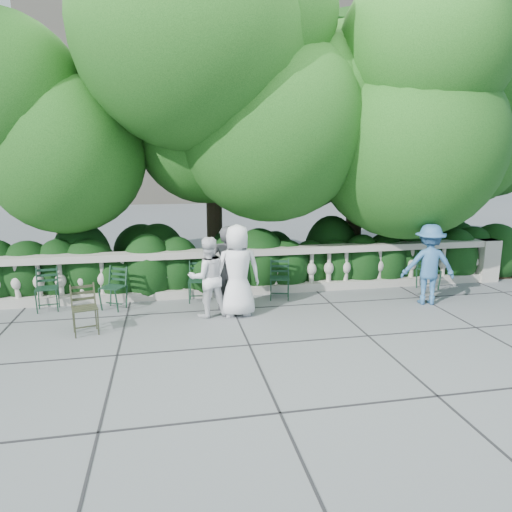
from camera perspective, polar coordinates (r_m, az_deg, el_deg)
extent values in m
plane|color=#5B5F63|center=(8.30, 1.34, -8.18)|extent=(90.00, 90.00, 0.00)
cube|color=#9E998E|center=(9.95, -0.89, -4.20)|extent=(12.00, 0.32, 0.18)
cube|color=#9E998E|center=(9.75, -0.90, 0.55)|extent=(12.00, 0.36, 0.14)
cube|color=#9E998E|center=(12.24, 26.81, -0.46)|extent=(0.44, 0.44, 1.00)
cylinder|color=#3F3023|center=(11.34, -22.80, 3.64)|extent=(0.40, 0.40, 2.80)
ellipsoid|color=#133D10|center=(10.85, -24.27, 15.29)|extent=(5.28, 5.28, 3.96)
cylinder|color=#3F3023|center=(11.72, -5.25, 6.24)|extent=(0.40, 0.40, 3.40)
ellipsoid|color=#133D10|center=(11.26, -5.24, 19.98)|extent=(6.24, 6.24, 4.68)
cylinder|color=#3F3023|center=(11.95, 12.14, 5.16)|extent=(0.40, 0.40, 3.00)
ellipsoid|color=#133D10|center=(11.50, 13.63, 16.93)|extent=(5.52, 5.52, 4.14)
cylinder|color=#3F3023|center=(13.84, 22.82, 4.56)|extent=(0.40, 0.40, 2.60)
ellipsoid|color=#133D10|center=(13.43, 24.52, 13.22)|extent=(4.80, 4.80, 3.60)
imported|color=white|center=(8.39, -2.31, -1.83)|extent=(0.84, 0.55, 1.72)
imported|color=#3C3D41|center=(8.71, -3.68, -1.60)|extent=(0.69, 0.55, 1.64)
imported|color=white|center=(8.42, -6.06, -2.63)|extent=(0.82, 0.69, 1.49)
imported|color=#305F92|center=(9.73, 20.77, -0.98)|extent=(1.16, 0.84, 1.62)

